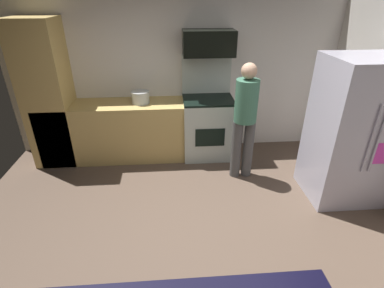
# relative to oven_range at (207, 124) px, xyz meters

# --- Properties ---
(ground_plane) EXTENTS (5.20, 4.80, 0.02)m
(ground_plane) POSITION_rel_oven_range_xyz_m (-0.44, -1.98, -0.53)
(ground_plane) COLOR brown
(wall_back) EXTENTS (5.20, 0.12, 2.60)m
(wall_back) POSITION_rel_oven_range_xyz_m (-0.44, 0.36, 0.78)
(wall_back) COLOR silver
(wall_back) RESTS_ON ground
(lower_cabinet_run) EXTENTS (2.40, 0.60, 0.90)m
(lower_cabinet_run) POSITION_rel_oven_range_xyz_m (-1.34, 0.00, -0.07)
(lower_cabinet_run) COLOR tan
(lower_cabinet_run) RESTS_ON ground
(cabinet_column) EXTENTS (0.60, 0.60, 2.10)m
(cabinet_column) POSITION_rel_oven_range_xyz_m (-2.34, 0.00, 0.53)
(cabinet_column) COLOR tan
(cabinet_column) RESTS_ON ground
(oven_range) EXTENTS (0.76, 0.65, 1.56)m
(oven_range) POSITION_rel_oven_range_xyz_m (0.00, 0.00, 0.00)
(oven_range) COLOR #B9C3B7
(oven_range) RESTS_ON ground
(microwave) EXTENTS (0.74, 0.38, 0.36)m
(microwave) POSITION_rel_oven_range_xyz_m (0.00, 0.08, 1.22)
(microwave) COLOR black
(microwave) RESTS_ON oven_range
(refrigerator) EXTENTS (0.86, 0.80, 1.77)m
(refrigerator) POSITION_rel_oven_range_xyz_m (1.59, -1.19, 0.37)
(refrigerator) COLOR #B8B5C7
(refrigerator) RESTS_ON ground
(person_cook) EXTENTS (0.31, 0.30, 1.62)m
(person_cook) POSITION_rel_oven_range_xyz_m (0.41, -0.68, 0.39)
(person_cook) COLOR #4A4A4A
(person_cook) RESTS_ON ground
(stock_pot) EXTENTS (0.26, 0.26, 0.18)m
(stock_pot) POSITION_rel_oven_range_xyz_m (-1.01, 0.00, 0.47)
(stock_pot) COLOR #B4BABA
(stock_pot) RESTS_ON lower_cabinet_run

